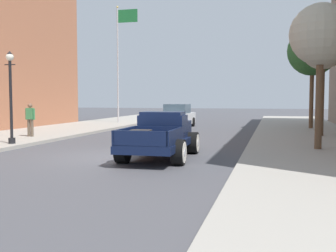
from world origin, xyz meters
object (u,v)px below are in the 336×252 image
at_px(pedestrian_sidewalk_left, 30,118).
at_px(street_tree_second, 323,49).
at_px(street_tree_nearest, 321,36).
at_px(flagpole, 120,51).
at_px(hotrod_truck_navy, 162,135).
at_px(car_background_white, 178,117).
at_px(street_tree_third, 313,51).
at_px(street_lamp_near, 11,90).

distance_m(pedestrian_sidewalk_left, street_tree_second, 15.04).
distance_m(street_tree_nearest, street_tree_second, 5.88).
bearing_deg(street_tree_nearest, pedestrian_sidewalk_left, 172.81).
relative_size(flagpole, street_tree_second, 1.67).
xyz_separation_m(hotrod_truck_navy, pedestrian_sidewalk_left, (-7.96, 4.19, 0.33)).
relative_size(car_background_white, flagpole, 0.47).
height_order(pedestrian_sidewalk_left, street_tree_third, street_tree_third).
height_order(hotrod_truck_navy, street_lamp_near, street_lamp_near).
xyz_separation_m(street_lamp_near, flagpole, (-1.20, 15.68, 3.39)).
xyz_separation_m(flagpole, street_tree_third, (14.13, -3.13, -0.76)).
relative_size(pedestrian_sidewalk_left, flagpole, 0.18).
xyz_separation_m(hotrod_truck_navy, car_background_white, (-2.77, 14.17, 0.01)).
relative_size(street_lamp_near, flagpole, 0.42).
bearing_deg(car_background_white, street_lamp_near, -107.53).
bearing_deg(pedestrian_sidewalk_left, street_tree_nearest, -7.19).
bearing_deg(pedestrian_sidewalk_left, car_background_white, 62.53).
height_order(car_background_white, flagpole, flagpole).
relative_size(hotrod_truck_navy, street_tree_second, 0.91).
bearing_deg(street_tree_second, street_tree_third, 90.25).
bearing_deg(street_tree_nearest, street_tree_third, 86.47).
bearing_deg(hotrod_truck_navy, car_background_white, 101.08).
relative_size(hotrod_truck_navy, car_background_white, 1.16).
distance_m(street_lamp_near, street_tree_nearest, 12.47).
bearing_deg(hotrod_truck_navy, street_lamp_near, 170.21).
height_order(pedestrian_sidewalk_left, street_lamp_near, street_lamp_near).
relative_size(car_background_white, street_tree_nearest, 0.80).
xyz_separation_m(street_lamp_near, street_tree_third, (12.93, 12.55, 2.63)).
bearing_deg(street_tree_nearest, hotrod_truck_navy, -154.93).
bearing_deg(street_tree_third, hotrod_truck_navy, -113.80).
xyz_separation_m(pedestrian_sidewalk_left, street_lamp_near, (1.08, -3.01, 1.30)).
bearing_deg(flagpole, car_background_white, -26.99).
height_order(car_background_white, pedestrian_sidewalk_left, pedestrian_sidewalk_left).
distance_m(hotrod_truck_navy, street_tree_second, 10.99).
relative_size(hotrod_truck_navy, street_tree_third, 0.77).
xyz_separation_m(pedestrian_sidewalk_left, street_tree_second, (14.04, 4.15, 3.42)).
xyz_separation_m(car_background_white, street_tree_second, (8.86, -5.82, 3.74)).
bearing_deg(street_lamp_near, hotrod_truck_navy, -9.79).
bearing_deg(flagpole, street_tree_third, -12.48).
relative_size(street_tree_second, street_tree_third, 0.85).
bearing_deg(flagpole, street_tree_second, -31.03).
xyz_separation_m(car_background_white, pedestrian_sidewalk_left, (-5.19, -9.97, 0.32)).
bearing_deg(pedestrian_sidewalk_left, street_tree_third, 34.25).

